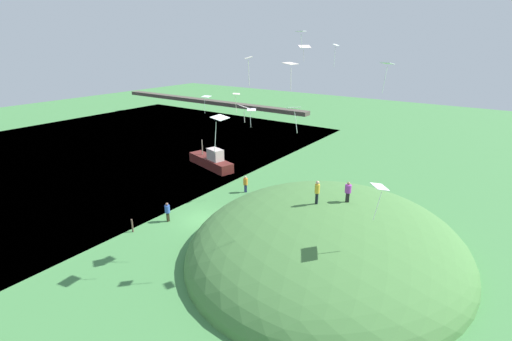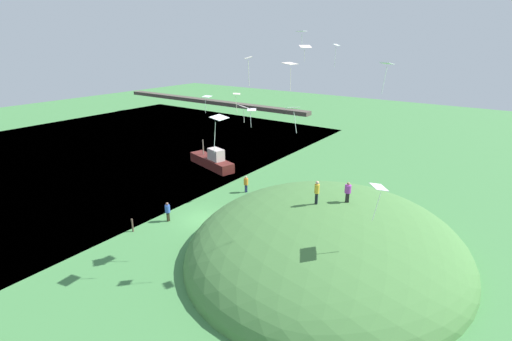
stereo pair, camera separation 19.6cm
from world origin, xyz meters
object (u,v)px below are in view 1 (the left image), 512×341
Objects in this scene: boat_on_lake at (211,161)px; person_near_shore at (348,190)px; kite_3 at (244,107)px; kite_8 at (290,65)px; kite_0 at (249,60)px; kite_2 at (336,47)px; person_with_child at (245,182)px; kite_9 at (301,32)px; kite_5 at (251,111)px; person_walking_path at (317,189)px; kite_6 at (305,47)px; kite_7 at (387,66)px; kite_10 at (206,97)px; kite_11 at (294,109)px; kite_12 at (220,119)px; person_watching_kites at (167,210)px; mooring_post at (132,226)px; kite_4 at (236,95)px; kite_1 at (379,188)px.

person_near_shore reaches higher than boat_on_lake.
kite_8 is at bearing 48.12° from kite_3.
kite_0 is 1.01× the size of kite_2.
person_with_child is 1.15× the size of kite_9.
kite_5 is at bearing 147.02° from kite_8.
kite_8 is at bearing -160.53° from person_walking_path.
person_with_child is at bearing -113.38° from kite_6.
kite_7 reaches higher than kite_10.
kite_2 reaches higher than kite_7.
kite_11 reaches higher than kite_5.
person_walking_path reaches higher than boat_on_lake.
person_near_shore is at bearing -6.14° from boat_on_lake.
kite_2 is 13.34m from kite_7.
kite_12 is (-8.09, -5.78, -3.16)m from kite_7.
kite_0 is at bearing -177.49° from kite_7.
boat_on_lake is 23.19m from person_near_shore.
boat_on_lake is 4.77× the size of kite_6.
kite_8 is at bearing 178.80° from person_near_shore.
kite_12 is (-0.13, -16.46, -3.95)m from kite_2.
kite_0 is 1.74× the size of kite_3.
kite_7 is 1.16× the size of kite_9.
kite_5 is at bearing 137.80° from person_near_shore.
kite_6 is at bearing 113.23° from kite_9.
kite_9 is 12.11m from kite_10.
person_watching_kites is 1.02× the size of kite_8.
kite_9 is at bearing 115.16° from kite_8.
person_with_child is 20.61m from kite_7.
kite_5 is (-4.14, -7.60, -5.20)m from kite_2.
person_near_shore is 0.86× the size of kite_7.
person_near_shore is 17.90m from mooring_post.
kite_6 is at bearing 73.78° from mooring_post.
kite_7 is at bearing 7.79° from kite_8.
kite_10 is at bearing 154.78° from kite_4.
kite_1 is 1.34× the size of kite_9.
kite_4 reaches higher than kite_1.
kite_0 is 1.13× the size of kite_7.
kite_5 is 1.02× the size of kite_11.
kite_0 is at bearing -56.59° from kite_5.
kite_7 reaches higher than person_near_shore.
kite_3 is 4.14m from kite_8.
kite_10 is at bearing 131.50° from person_near_shore.
kite_1 is (5.12, -2.69, 2.20)m from person_walking_path.
boat_on_lake is 9.32m from person_with_child.
kite_7 is at bearing -14.29° from kite_5.
kite_8 is (6.03, -3.91, 4.31)m from kite_5.
kite_9 reaches higher than kite_5.
kite_1 is 16.65m from kite_4.
kite_8 is at bearing -16.49° from boat_on_lake.
person_near_shore is at bearing -57.75° from kite_2.
kite_4 is at bearing -14.21° from person_watching_kites.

